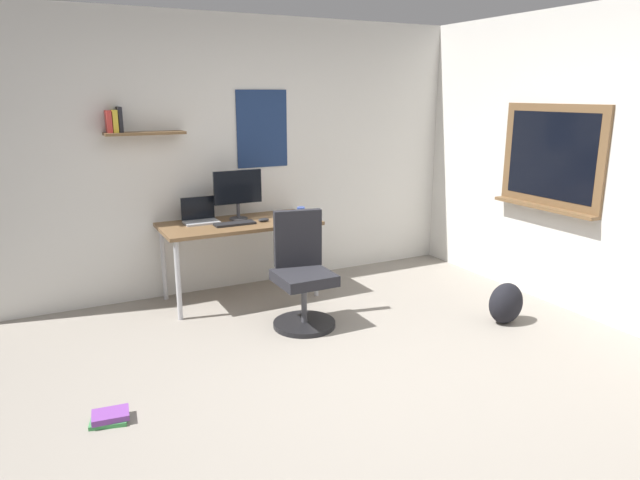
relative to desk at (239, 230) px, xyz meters
name	(u,v)px	position (x,y,z in m)	size (l,w,h in m)	color
ground_plane	(361,391)	(0.10, -2.03, -0.66)	(5.20, 5.20, 0.00)	gray
wall_back	(233,156)	(0.10, 0.42, 0.64)	(5.00, 0.30, 2.60)	silver
wall_right	(628,170)	(2.55, -2.00, 0.64)	(0.22, 5.00, 2.60)	silver
desk	(239,230)	(0.00, 0.00, 0.00)	(1.43, 0.68, 0.73)	brown
office_chair	(302,277)	(0.24, -0.84, -0.26)	(0.52, 0.53, 0.95)	black
laptop	(200,216)	(-0.32, 0.16, 0.13)	(0.31, 0.21, 0.23)	#ADAFB5
monitor_primary	(238,191)	(0.04, 0.11, 0.34)	(0.46, 0.17, 0.46)	#38383D
keyboard	(235,224)	(-0.07, -0.08, 0.08)	(0.37, 0.13, 0.02)	black
computer_mouse	(264,220)	(0.21, -0.08, 0.09)	(0.10, 0.06, 0.03)	#262628
coffee_mug	(301,212)	(0.61, -0.03, 0.12)	(0.08, 0.08, 0.09)	#334CA5
backpack	(506,303)	(1.77, -1.61, -0.49)	(0.32, 0.22, 0.35)	black
book_stack_on_floor	(110,417)	(-1.41, -1.66, -0.63)	(0.24, 0.20, 0.06)	#3D934C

